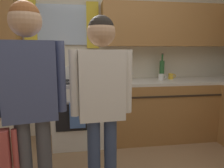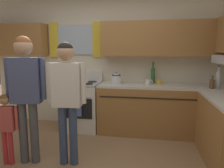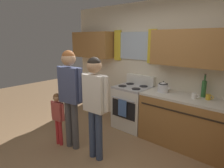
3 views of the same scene
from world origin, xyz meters
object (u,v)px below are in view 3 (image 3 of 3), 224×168
object	(u,v)px
stove_oven	(133,106)
bottle_wine_green	(204,88)
stovetop_kettle	(163,87)
adult_holding_child	(70,89)
mug_ceramic_white	(194,96)
mug_mustard_yellow	(208,97)
adult_in_plaid	(95,97)
small_child	(58,113)

from	to	relation	value
stove_oven	bottle_wine_green	distance (m)	1.46
stovetop_kettle	bottle_wine_green	bearing A→B (deg)	13.41
stovetop_kettle	adult_holding_child	world-z (taller)	adult_holding_child
stove_oven	bottle_wine_green	bearing A→B (deg)	7.55
adult_holding_child	bottle_wine_green	bearing A→B (deg)	43.14
mug_ceramic_white	stovetop_kettle	distance (m)	0.58
bottle_wine_green	stovetop_kettle	world-z (taller)	bottle_wine_green
stovetop_kettle	mug_ceramic_white	bearing A→B (deg)	-3.21
stove_oven	adult_holding_child	distance (m)	1.51
mug_mustard_yellow	stovetop_kettle	bearing A→B (deg)	-176.06
adult_in_plaid	mug_ceramic_white	bearing A→B (deg)	51.77
mug_ceramic_white	adult_in_plaid	distance (m)	1.65
adult_in_plaid	adult_holding_child	bearing A→B (deg)	-174.74
bottle_wine_green	stove_oven	bearing A→B (deg)	-172.45
bottle_wine_green	adult_in_plaid	world-z (taller)	adult_in_plaid
mug_mustard_yellow	adult_holding_child	distance (m)	2.26
mug_mustard_yellow	small_child	size ratio (longest dim) A/B	0.13
bottle_wine_green	mug_ceramic_white	world-z (taller)	bottle_wine_green
stovetop_kettle	mug_mustard_yellow	bearing A→B (deg)	3.94
bottle_wine_green	mug_ceramic_white	distance (m)	0.23
bottle_wine_green	small_child	xyz separation A→B (m)	(-1.89, -1.64, -0.45)
bottle_wine_green	adult_in_plaid	size ratio (longest dim) A/B	0.24
bottle_wine_green	mug_ceramic_white	size ratio (longest dim) A/B	3.14
stove_oven	small_child	world-z (taller)	stove_oven
mug_ceramic_white	adult_in_plaid	xyz separation A→B (m)	(-1.02, -1.29, 0.07)
stove_oven	bottle_wine_green	world-z (taller)	bottle_wine_green
stovetop_kettle	small_child	size ratio (longest dim) A/B	0.29
mug_mustard_yellow	small_child	world-z (taller)	mug_mustard_yellow
bottle_wine_green	small_child	bearing A→B (deg)	-139.08
mug_ceramic_white	mug_mustard_yellow	bearing A→B (deg)	23.99
mug_ceramic_white	adult_holding_child	xyz separation A→B (m)	(-1.56, -1.34, 0.12)
small_child	adult_holding_child	bearing A→B (deg)	22.28
stove_oven	mug_ceramic_white	distance (m)	1.33
stovetop_kettle	adult_in_plaid	distance (m)	1.40
stovetop_kettle	adult_in_plaid	xyz separation A→B (m)	(-0.44, -1.33, 0.02)
adult_in_plaid	mug_mustard_yellow	bearing A→B (deg)	48.70
mug_ceramic_white	adult_in_plaid	bearing A→B (deg)	-128.23
stove_oven	adult_in_plaid	bearing A→B (deg)	-80.20
small_child	bottle_wine_green	bearing A→B (deg)	40.92
stove_oven	mug_mustard_yellow	bearing A→B (deg)	2.84
bottle_wine_green	adult_holding_child	world-z (taller)	adult_holding_child
mug_mustard_yellow	small_child	bearing A→B (deg)	-142.55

